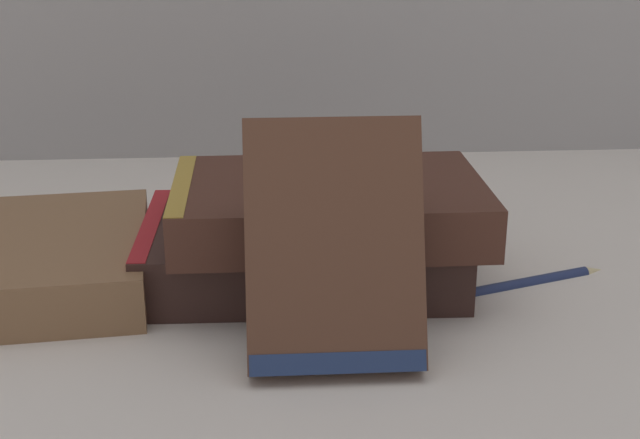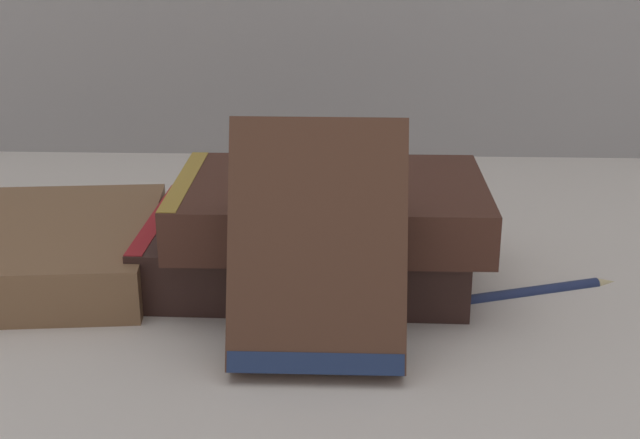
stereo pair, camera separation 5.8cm
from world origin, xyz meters
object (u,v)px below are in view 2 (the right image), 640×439
object	(u,v)px
book_flat_top	(322,204)
pocket_watch	(364,183)
book_flat_bottom	(297,247)
reading_glasses	(245,208)
book_leaning_front	(318,254)
fountain_pen	(537,286)

from	to	relation	value
book_flat_top	pocket_watch	xyz separation A→B (m)	(0.03, -0.02, 0.02)
book_flat_bottom	pocket_watch	bearing A→B (deg)	-33.99
pocket_watch	reading_glasses	xyz separation A→B (m)	(-0.10, 0.17, -0.08)
reading_glasses	book_flat_bottom	bearing A→B (deg)	-56.15
book_leaning_front	pocket_watch	size ratio (longest dim) A/B	2.61
book_flat_top	book_leaning_front	xyz separation A→B (m)	(0.00, -0.10, 0.01)
book_flat_bottom	reading_glasses	size ratio (longest dim) A/B	2.10
fountain_pen	reading_glasses	bearing A→B (deg)	124.71
fountain_pen	book_flat_top	bearing A→B (deg)	157.45
book_flat_top	pocket_watch	world-z (taller)	pocket_watch
book_flat_top	book_leaning_front	size ratio (longest dim) A/B	1.48
book_flat_bottom	book_leaning_front	size ratio (longest dim) A/B	1.59
reading_glasses	fountain_pen	size ratio (longest dim) A/B	0.90
book_leaning_front	pocket_watch	distance (m)	0.09
book_flat_top	fountain_pen	world-z (taller)	book_flat_top
book_flat_top	book_leaning_front	bearing A→B (deg)	-89.74
book_flat_top	pocket_watch	distance (m)	0.04
book_leaning_front	fountain_pen	world-z (taller)	book_leaning_front
book_leaning_front	fountain_pen	distance (m)	0.19
pocket_watch	fountain_pen	distance (m)	0.14
book_flat_bottom	fountain_pen	xyz separation A→B (m)	(0.17, -0.03, -0.02)
book_flat_top	reading_glasses	distance (m)	0.18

